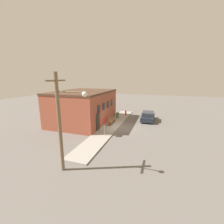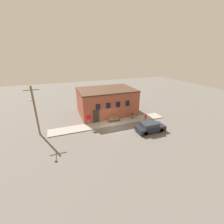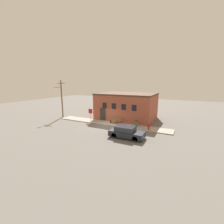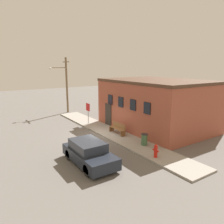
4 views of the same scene
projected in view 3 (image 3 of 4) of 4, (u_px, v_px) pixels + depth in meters
The scene contains 9 objects.
ground_plane at pixel (107, 126), 22.52m from camera, with size 80.00×80.00×0.00m, color #66605B.
sidewalk at pixel (110, 124), 23.48m from camera, with size 18.57×2.20×0.11m.
brick_building at pixel (127, 106), 26.60m from camera, with size 9.78×6.96×4.54m.
fire_hydrant at pixel (149, 127), 20.19m from camera, with size 0.49×0.23×0.86m.
stop_sign at pixel (91, 113), 24.40m from camera, with size 0.75×0.06×2.06m.
bench at pixel (116, 121), 23.27m from camera, with size 1.80×0.44×0.91m.
trash_bin at pixel (136, 123), 21.84m from camera, with size 0.47×0.47×0.84m.
utility_pole at pixel (61, 97), 27.33m from camera, with size 1.80×2.22×6.76m.
parked_car at pixel (126, 132), 17.59m from camera, with size 4.09×1.82×1.39m.
Camera 3 is at (10.42, -19.02, 6.48)m, focal length 24.00 mm.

